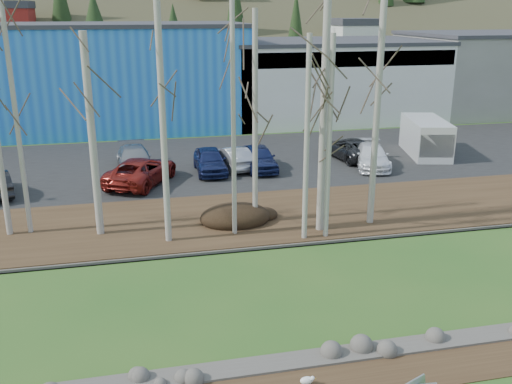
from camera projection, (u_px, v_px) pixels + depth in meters
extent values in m
cube|color=#382616|center=(360.00, 376.00, 15.21)|extent=(80.00, 1.80, 0.03)
cube|color=#382616|center=(257.00, 217.00, 26.71)|extent=(80.00, 7.00, 0.15)
cube|color=black|center=(221.00, 161.00, 36.46)|extent=(80.00, 14.00, 0.14)
cube|color=blue|center=(120.00, 77.00, 46.99)|extent=(20.00, 12.00, 8.00)
cube|color=#333338|center=(117.00, 25.00, 45.72)|extent=(20.40, 12.24, 0.30)
cube|color=silver|center=(327.00, 81.00, 51.00)|extent=(18.00, 12.00, 6.50)
cube|color=#333338|center=(328.00, 41.00, 49.96)|extent=(18.36, 12.24, 0.30)
cube|color=navy|center=(353.00, 59.00, 44.80)|extent=(17.64, 0.20, 1.20)
cube|color=slate|center=(486.00, 73.00, 54.29)|extent=(14.00, 12.00, 7.00)
cube|color=#333338|center=(491.00, 34.00, 53.17)|extent=(14.28, 12.24, 0.30)
cylinder|color=gold|center=(305.00, 383.00, 14.86)|extent=(0.01, 0.01, 0.10)
ellipsoid|color=white|center=(307.00, 380.00, 14.81)|extent=(0.35, 0.20, 0.20)
cube|color=gray|center=(307.00, 379.00, 14.79)|extent=(0.24, 0.18, 0.02)
sphere|color=white|center=(313.00, 378.00, 14.75)|extent=(0.11, 0.11, 0.11)
cone|color=gold|center=(315.00, 378.00, 14.74)|extent=(0.07, 0.05, 0.03)
ellipsoid|color=black|center=(235.00, 216.00, 25.74)|extent=(3.22, 2.28, 0.63)
cylinder|color=#AEA89B|center=(17.00, 122.00, 23.24)|extent=(0.21, 0.21, 9.60)
cylinder|color=#AEA89B|center=(92.00, 137.00, 23.28)|extent=(0.32, 0.32, 8.42)
cylinder|color=#AEA89B|center=(233.00, 99.00, 22.82)|extent=(0.20, 0.20, 11.51)
cylinder|color=#AEA89B|center=(163.00, 120.00, 22.26)|extent=(0.26, 0.26, 10.19)
cylinder|color=#AEA89B|center=(255.00, 121.00, 24.45)|extent=(0.24, 0.24, 9.26)
cylinder|color=#AEA89B|center=(329.00, 140.00, 23.02)|extent=(0.22, 0.22, 8.35)
cylinder|color=#AEA89B|center=(324.00, 113.00, 23.45)|extent=(0.31, 0.31, 10.24)
cylinder|color=#AEA89B|center=(377.00, 108.00, 24.24)|extent=(0.29, 0.29, 10.40)
cylinder|color=#AEA89B|center=(307.00, 141.00, 22.82)|extent=(0.22, 0.22, 8.35)
imported|color=maroon|center=(141.00, 171.00, 31.31)|extent=(4.66, 5.85, 1.48)
imported|color=gray|center=(134.00, 159.00, 33.98)|extent=(2.22, 4.94, 1.40)
imported|color=#192250|center=(210.00, 160.00, 33.52)|extent=(1.77, 4.27, 1.45)
imported|color=#AEADB0|center=(233.00, 157.00, 34.46)|extent=(2.03, 4.20, 1.33)
imported|color=#272729|center=(350.00, 148.00, 36.71)|extent=(2.95, 5.10, 1.34)
imported|color=white|center=(372.00, 156.00, 34.74)|extent=(3.06, 4.99, 1.35)
imported|color=#192250|center=(259.00, 158.00, 34.14)|extent=(1.77, 4.27, 1.45)
cube|color=white|center=(426.00, 137.00, 37.62)|extent=(3.42, 5.70, 2.33)
cube|color=black|center=(435.00, 144.00, 35.61)|extent=(2.31, 1.58, 1.44)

